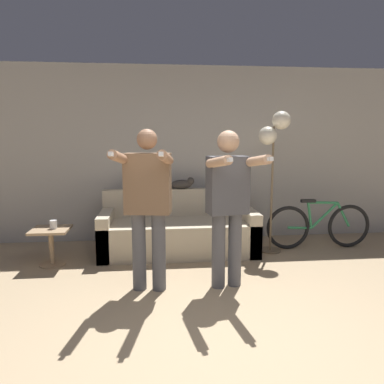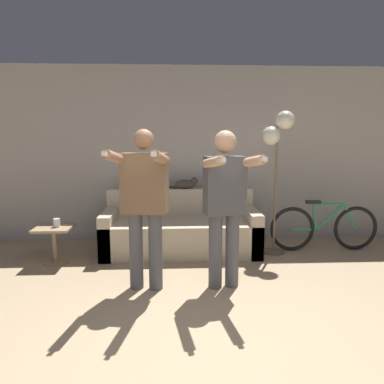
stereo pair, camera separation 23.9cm
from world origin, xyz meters
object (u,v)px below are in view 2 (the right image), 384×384
Objects in this scene: person_right at (225,199)px; person_left at (144,198)px; cup at (57,223)px; bicycle at (324,227)px; couch at (181,232)px; floor_lamp at (278,139)px; side_table at (54,237)px; cat at (187,184)px.

person_left is at bearing 169.70° from person_right.
cup is 3.54m from bicycle.
floor_lamp reaches higher than couch.
side_table is at bearing -174.55° from bicycle.
floor_lamp reaches higher than cup.
person_left is (-0.39, -1.27, 0.68)m from couch.
cup is at bearing -174.28° from floor_lamp.
person_right is at bearing -126.09° from floor_lamp.
person_left is 1.09× the size of bicycle.
floor_lamp reaches higher than side_table.
cat is at bearing 23.44° from side_table.
couch is at bearing 13.81° from side_table.
side_table is (-2.01, 0.88, -0.61)m from person_right.
bicycle is (1.88, -0.39, -0.57)m from cat.
cup is at bearing -155.81° from cat.
person_right is at bearing -23.93° from cup.
person_left is 15.87× the size of cup.
person_left is 2.10m from floor_lamp.
person_left is 1.01× the size of person_right.
bicycle is at bearing 5.34° from floor_lamp.
person_right is 1.08× the size of bicycle.
side_table is (-1.67, -0.73, -0.57)m from cat.
person_right reaches higher than cup.
side_table is 0.19m from cup.
couch is 1.28× the size of person_right.
person_left reaches higher than couch.
couch reaches higher than side_table.
cat is (0.09, 0.34, 0.62)m from couch.
cat is (-0.33, 1.61, -0.05)m from person_right.
person_right is at bearing -23.71° from side_table.
side_table is at bearing 153.24° from person_left.
person_left is 0.86× the size of floor_lamp.
floor_lamp is (1.18, -0.45, 0.64)m from cat.
bicycle is at bearing -1.43° from couch.
cup is (-1.63, -0.73, -0.38)m from cat.
floor_lamp is at bearing 5.72° from cup.
cat is 1.91m from side_table.
cat reaches higher than side_table.
bicycle reaches higher than side_table.
bicycle is at bearing 5.65° from cup.
couch is 1.98m from bicycle.
cat is at bearing 168.40° from bicycle.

